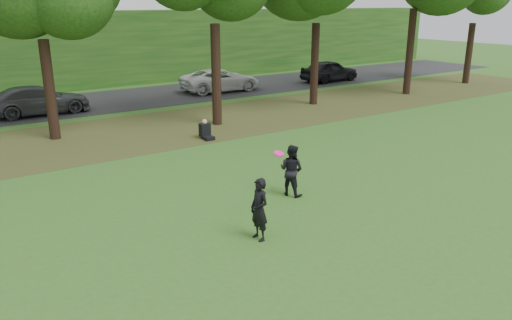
% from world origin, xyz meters
% --- Properties ---
extents(ground, '(120.00, 120.00, 0.00)m').
position_xyz_m(ground, '(0.00, 0.00, 0.00)').
color(ground, '#31551A').
rests_on(ground, ground).
extents(leaf_litter, '(60.00, 7.00, 0.01)m').
position_xyz_m(leaf_litter, '(0.00, 13.00, 0.01)').
color(leaf_litter, '#432E18').
rests_on(leaf_litter, ground).
extents(street, '(70.00, 7.00, 0.02)m').
position_xyz_m(street, '(0.00, 21.00, 0.01)').
color(street, black).
rests_on(street, ground).
extents(far_hedge, '(70.00, 3.00, 5.00)m').
position_xyz_m(far_hedge, '(0.00, 27.00, 2.50)').
color(far_hedge, '#154313').
rests_on(far_hedge, ground).
extents(player_left, '(0.38, 0.57, 1.56)m').
position_xyz_m(player_left, '(-1.21, 1.28, 0.78)').
color(player_left, black).
rests_on(player_left, ground).
extents(player_right, '(0.83, 0.92, 1.56)m').
position_xyz_m(player_right, '(1.26, 3.17, 0.78)').
color(player_right, black).
rests_on(player_right, ground).
extents(parked_cars, '(40.42, 3.10, 1.54)m').
position_xyz_m(parked_cars, '(2.44, 19.72, 0.73)').
color(parked_cars, black).
rests_on(parked_cars, street).
extents(frisbee, '(0.33, 0.33, 0.12)m').
position_xyz_m(frisbee, '(-0.17, 1.91, 1.85)').
color(frisbee, '#FF1597').
rests_on(frisbee, ground).
extents(seated_person, '(0.43, 0.74, 0.83)m').
position_xyz_m(seated_person, '(2.27, 10.29, 0.31)').
color(seated_person, black).
rests_on(seated_person, ground).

